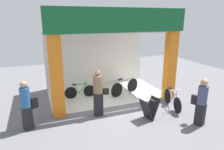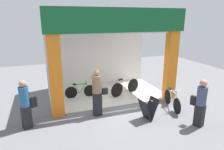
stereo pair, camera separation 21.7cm
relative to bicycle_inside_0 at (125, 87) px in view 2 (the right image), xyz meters
The scene contains 9 objects.
ground_plane 1.44m from the bicycle_inside_0, 125.02° to the right, with size 18.79×18.79×0.00m, color slate.
shop_facade 1.94m from the bicycle_inside_0, 151.23° to the left, with size 5.60×3.53×3.97m.
bicycle_inside_0 is the anchor object (origin of this frame).
bicycle_inside_1 2.14m from the bicycle_inside_0, behind, with size 1.43×0.39×0.79m.
bicycle_parked_0 2.39m from the bicycle_inside_0, 59.88° to the right, with size 0.50×1.57×0.88m.
sandwich_board_sign 2.56m from the bicycle_inside_0, 94.45° to the right, with size 0.71×0.58×0.81m.
pedestrian_0 3.78m from the bicycle_inside_0, 71.19° to the right, with size 0.41×0.56×1.67m.
pedestrian_1 4.67m from the bicycle_inside_0, 158.48° to the right, with size 0.58×0.43×1.69m.
pedestrian_2 2.50m from the bicycle_inside_0, 138.82° to the right, with size 0.60×0.38×1.79m.
Camera 2 is at (-2.90, -7.28, 3.61)m, focal length 32.28 mm.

